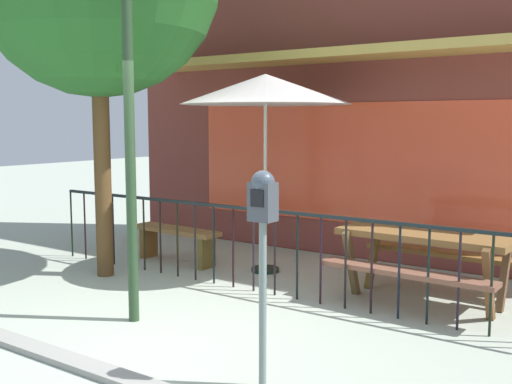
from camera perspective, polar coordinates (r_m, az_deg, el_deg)
ground at (r=5.66m, az=-9.42°, el=-13.44°), size 40.00×40.00×0.00m
pub_storefront at (r=8.90m, az=9.85°, el=12.87°), size 7.92×1.32×5.87m
patio_fence_front at (r=6.81m, az=0.77°, el=-4.12°), size 6.68×0.04×0.97m
picnic_table_left at (r=6.71m, az=15.72°, el=-4.98°), size 1.85×1.43×0.79m
patio_umbrella at (r=7.69m, az=0.90°, el=9.57°), size 2.16×2.16×2.53m
patio_bench at (r=8.41m, az=-7.51°, el=-4.24°), size 1.42×0.40×0.48m
parking_meter_near at (r=4.31m, az=0.64°, el=-2.76°), size 0.18×0.17×1.60m
street_lamp at (r=5.90m, az=-11.99°, el=12.91°), size 0.28×0.28×3.98m
curb_edge at (r=5.15m, az=-15.96°, el=-15.71°), size 11.09×0.20×0.11m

